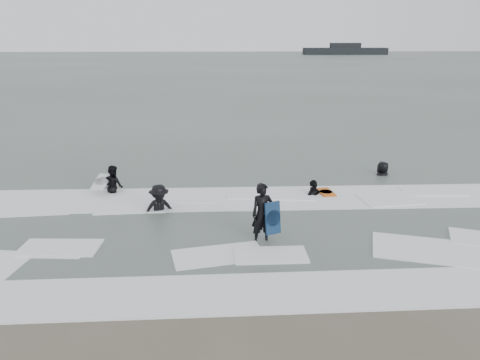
{
  "coord_description": "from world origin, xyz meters",
  "views": [
    {
      "loc": [
        -0.67,
        -10.37,
        5.9
      ],
      "look_at": [
        0.0,
        5.0,
        1.1
      ],
      "focal_mm": 35.0,
      "sensor_mm": 36.0,
      "label": 1
    }
  ],
  "objects_px": {
    "surfer_breaker": "(160,213)",
    "surfer_right_near": "(313,196)",
    "vessel_horizon": "(345,50)",
    "surfer_right_far": "(382,176)",
    "surfer_wading": "(114,193)",
    "surfer_centre": "(262,243)"
  },
  "relations": [
    {
      "from": "surfer_right_far",
      "to": "surfer_wading",
      "type": "bearing_deg",
      "value": -19.12
    },
    {
      "from": "surfer_breaker",
      "to": "surfer_right_near",
      "type": "distance_m",
      "value": 5.86
    },
    {
      "from": "surfer_wading",
      "to": "surfer_centre",
      "type": "bearing_deg",
      "value": -176.85
    },
    {
      "from": "surfer_right_near",
      "to": "vessel_horizon",
      "type": "distance_m",
      "value": 132.14
    },
    {
      "from": "surfer_breaker",
      "to": "vessel_horizon",
      "type": "xyz_separation_m",
      "value": [
        40.07,
        129.11,
        1.27
      ]
    },
    {
      "from": "surfer_breaker",
      "to": "surfer_centre",
      "type": "bearing_deg",
      "value": -58.83
    },
    {
      "from": "surfer_breaker",
      "to": "surfer_right_near",
      "type": "relative_size",
      "value": 1.05
    },
    {
      "from": "surfer_right_near",
      "to": "surfer_right_far",
      "type": "height_order",
      "value": "surfer_right_near"
    },
    {
      "from": "surfer_centre",
      "to": "vessel_horizon",
      "type": "relative_size",
      "value": 0.07
    },
    {
      "from": "surfer_breaker",
      "to": "vessel_horizon",
      "type": "distance_m",
      "value": 135.19
    },
    {
      "from": "surfer_right_near",
      "to": "vessel_horizon",
      "type": "xyz_separation_m",
      "value": [
        34.42,
        127.57,
        1.27
      ]
    },
    {
      "from": "surfer_right_far",
      "to": "vessel_horizon",
      "type": "distance_m",
      "value": 128.82
    },
    {
      "from": "surfer_right_far",
      "to": "surfer_centre",
      "type": "bearing_deg",
      "value": 20.0
    },
    {
      "from": "surfer_wading",
      "to": "vessel_horizon",
      "type": "bearing_deg",
      "value": -63.52
    },
    {
      "from": "surfer_right_near",
      "to": "surfer_breaker",
      "type": "bearing_deg",
      "value": -26.18
    },
    {
      "from": "surfer_breaker",
      "to": "vessel_horizon",
      "type": "relative_size",
      "value": 0.08
    },
    {
      "from": "surfer_wading",
      "to": "surfer_right_near",
      "type": "height_order",
      "value": "surfer_right_near"
    },
    {
      "from": "surfer_right_far",
      "to": "surfer_right_near",
      "type": "bearing_deg",
      "value": 7.17
    },
    {
      "from": "surfer_centre",
      "to": "surfer_right_far",
      "type": "bearing_deg",
      "value": 34.31
    },
    {
      "from": "surfer_right_near",
      "to": "vessel_horizon",
      "type": "bearing_deg",
      "value": -146.53
    },
    {
      "from": "surfer_wading",
      "to": "surfer_breaker",
      "type": "distance_m",
      "value": 3.01
    },
    {
      "from": "surfer_wading",
      "to": "surfer_right_far",
      "type": "height_order",
      "value": "surfer_right_far"
    }
  ]
}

